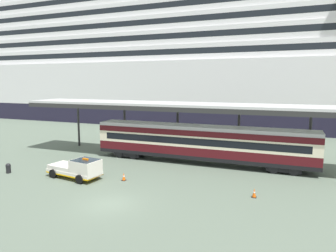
{
  "coord_description": "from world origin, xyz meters",
  "views": [
    {
      "loc": [
        11.63,
        -17.96,
        8.73
      ],
      "look_at": [
        0.94,
        9.27,
        4.5
      ],
      "focal_mm": 32.59,
      "sensor_mm": 36.0,
      "label": 1
    }
  ],
  "objects_px": {
    "cruise_ship": "(244,53)",
    "quay_bollard": "(8,168)",
    "train_carriage": "(200,142)",
    "traffic_cone_near": "(254,193)",
    "service_truck": "(78,168)",
    "traffic_cone_mid": "(124,177)"
  },
  "relations": [
    {
      "from": "cruise_ship",
      "to": "quay_bollard",
      "type": "bearing_deg",
      "value": -109.78
    },
    {
      "from": "train_carriage",
      "to": "traffic_cone_near",
      "type": "bearing_deg",
      "value": -51.25
    },
    {
      "from": "cruise_ship",
      "to": "service_truck",
      "type": "bearing_deg",
      "value": -101.1
    },
    {
      "from": "cruise_ship",
      "to": "traffic_cone_mid",
      "type": "xyz_separation_m",
      "value": [
        -4.38,
        -42.14,
        -14.19
      ]
    },
    {
      "from": "service_truck",
      "to": "quay_bollard",
      "type": "bearing_deg",
      "value": -172.05
    },
    {
      "from": "traffic_cone_near",
      "to": "quay_bollard",
      "type": "xyz_separation_m",
      "value": [
        -22.81,
        -2.17,
        0.17
      ]
    },
    {
      "from": "cruise_ship",
      "to": "train_carriage",
      "type": "distance_m",
      "value": 36.1
    },
    {
      "from": "cruise_ship",
      "to": "traffic_cone_near",
      "type": "height_order",
      "value": "cruise_ship"
    },
    {
      "from": "quay_bollard",
      "to": "service_truck",
      "type": "bearing_deg",
      "value": 7.95
    },
    {
      "from": "train_carriage",
      "to": "cruise_ship",
      "type": "bearing_deg",
      "value": 90.7
    },
    {
      "from": "cruise_ship",
      "to": "traffic_cone_mid",
      "type": "height_order",
      "value": "cruise_ship"
    },
    {
      "from": "quay_bollard",
      "to": "cruise_ship",
      "type": "bearing_deg",
      "value": 70.22
    },
    {
      "from": "traffic_cone_mid",
      "to": "quay_bollard",
      "type": "bearing_deg",
      "value": -169.74
    },
    {
      "from": "cruise_ship",
      "to": "service_truck",
      "type": "xyz_separation_m",
      "value": [
        -8.48,
        -43.19,
        -13.54
      ]
    },
    {
      "from": "traffic_cone_near",
      "to": "quay_bollard",
      "type": "relative_size",
      "value": 0.74
    },
    {
      "from": "traffic_cone_near",
      "to": "quay_bollard",
      "type": "height_order",
      "value": "quay_bollard"
    },
    {
      "from": "cruise_ship",
      "to": "service_truck",
      "type": "distance_m",
      "value": 46.05
    },
    {
      "from": "traffic_cone_mid",
      "to": "cruise_ship",
      "type": "bearing_deg",
      "value": 84.07
    },
    {
      "from": "traffic_cone_mid",
      "to": "quay_bollard",
      "type": "relative_size",
      "value": 0.73
    },
    {
      "from": "service_truck",
      "to": "traffic_cone_near",
      "type": "height_order",
      "value": "service_truck"
    },
    {
      "from": "cruise_ship",
      "to": "train_carriage",
      "type": "bearing_deg",
      "value": -89.3
    },
    {
      "from": "traffic_cone_near",
      "to": "quay_bollard",
      "type": "bearing_deg",
      "value": -174.56
    }
  ]
}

